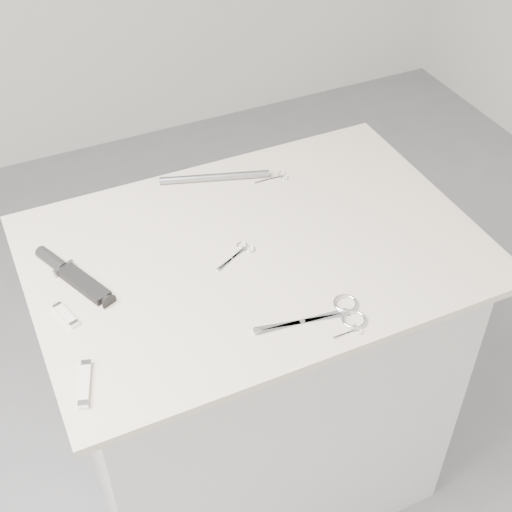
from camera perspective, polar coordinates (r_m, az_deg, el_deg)
name	(u,v)px	position (r m, az deg, el deg)	size (l,w,h in m)	color
ground	(256,471)	(2.31, -0.03, -16.85)	(4.00, 4.00, 0.01)	gray
plinth	(256,379)	(1.93, -0.04, -9.82)	(0.90, 0.60, 0.90)	silver
display_board	(255,250)	(1.60, -0.04, 0.45)	(1.00, 0.70, 0.02)	beige
large_shears	(333,315)	(1.45, 6.17, -4.72)	(0.23, 0.10, 0.01)	white
embroidery_scissors_a	(239,253)	(1.58, -1.33, 0.28)	(0.11, 0.07, 0.00)	white
embroidery_scissors_b	(276,178)	(1.80, 1.61, 6.28)	(0.09, 0.04, 0.00)	white
tiny_scissors	(351,332)	(1.42, 7.64, -6.02)	(0.06, 0.03, 0.00)	white
sheathed_knife	(69,273)	(1.57, -14.72, -1.29)	(0.12, 0.22, 0.03)	black
pocket_knife_a	(85,383)	(1.36, -13.53, -9.88)	(0.05, 0.11, 0.01)	silver
pocket_knife_b	(66,315)	(1.48, -14.98, -4.61)	(0.04, 0.08, 0.01)	silver
metal_rail	(215,177)	(1.79, -3.32, 6.32)	(0.02, 0.02, 0.27)	gray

